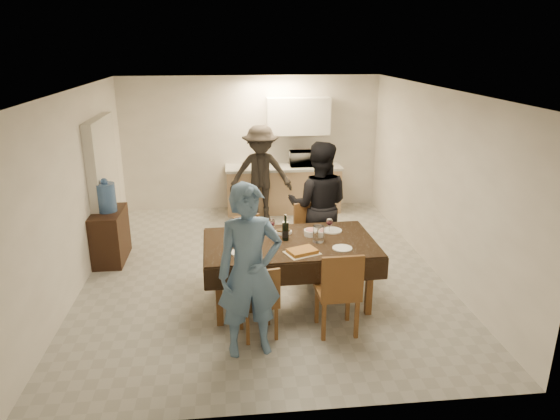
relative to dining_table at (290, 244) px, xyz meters
The scene contains 33 objects.
floor 1.26m from the dining_table, 106.21° to the left, with size 5.00×6.00×0.02m, color #A3A39F.
ceiling 2.06m from the dining_table, 106.21° to the left, with size 5.00×6.00×0.02m, color white.
wall_back 3.99m from the dining_table, 93.99° to the left, with size 5.00×0.02×2.60m, color white.
wall_front 2.13m from the dining_table, 97.65° to the right, with size 5.00×0.02×2.60m, color white.
wall_left 2.98m from the dining_table, 161.13° to the left, with size 0.02×6.00×2.60m, color white.
wall_right 2.47m from the dining_table, 23.10° to the left, with size 0.02×6.00×2.60m, color white.
stub_partition 3.46m from the dining_table, 141.44° to the left, with size 0.15×1.40×2.10m, color beige.
kitchen_base_cabinet 3.66m from the dining_table, 84.89° to the left, with size 2.20×0.60×0.86m, color tan.
kitchen_worktop 3.64m from the dining_table, 84.89° to the left, with size 2.24×0.64×0.05m, color #B3B4AF.
upper_cabinet 3.96m from the dining_table, 80.59° to the left, with size 1.20×0.34×0.70m, color white.
dining_table is the anchor object (origin of this frame).
chair_near_left 0.98m from the dining_table, 118.34° to the right, with size 0.47×0.48×0.48m.
chair_near_right 0.97m from the dining_table, 62.02° to the right, with size 0.48×0.48×0.55m.
chair_far_left 0.85m from the dining_table, 123.98° to the left, with size 0.50×0.51×0.47m.
chair_far_right 0.81m from the dining_table, 55.42° to the left, with size 0.57×0.57×0.55m.
console 3.02m from the dining_table, 148.62° to the left, with size 0.43×0.85×0.79m, color black.
water_jug 3.00m from the dining_table, 148.62° to the left, with size 0.29×0.29×0.43m, color #456DB1.
wine_bottle 0.22m from the dining_table, 135.00° to the left, with size 0.08×0.08×0.34m, color black, non-canonical shape.
water_pitcher 0.38m from the dining_table, ahead, with size 0.13×0.13×0.21m, color white.
savoury_tart 0.40m from the dining_table, 75.26° to the right, with size 0.38×0.29×0.05m, color #BA8B36.
salad_bowl 0.36m from the dining_table, 30.96° to the left, with size 0.19×0.19×0.07m, color white.
mushroom_dish 0.29m from the dining_table, 100.12° to the left, with size 0.20×0.20×0.04m, color white.
wine_glass_a 0.62m from the dining_table, 155.56° to the right, with size 0.09×0.09×0.20m, color white, non-canonical shape.
wine_glass_b 0.62m from the dining_table, 24.44° to the left, with size 0.09×0.09×0.20m, color white, non-canonical shape.
wine_glass_c 0.39m from the dining_table, 123.69° to the left, with size 0.09×0.09×0.20m, color white, non-canonical shape.
plate_near_left 0.67m from the dining_table, 153.43° to the right, with size 0.28×0.28×0.02m, color white.
plate_near_right 0.67m from the dining_table, 26.57° to the right, with size 0.24×0.24×0.01m, color white.
plate_far_left 0.67m from the dining_table, 153.43° to the left, with size 0.26×0.26×0.02m, color white.
plate_far_right 0.67m from the dining_table, 26.57° to the left, with size 0.26×0.26×0.01m, color white.
microwave 3.71m from the dining_table, 78.98° to the left, with size 0.51×0.35×0.28m, color white.
person_near 1.19m from the dining_table, 117.65° to the right, with size 0.69×0.45×1.88m, color #52739B.
person_far 1.19m from the dining_table, 62.35° to the left, with size 0.91×0.71×1.88m, color black.
person_kitchen 3.18m from the dining_table, 92.61° to the left, with size 1.15×0.66×1.78m, color black.
Camera 1 is at (-0.45, -6.68, 3.19)m, focal length 32.00 mm.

